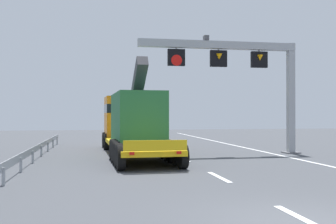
{
  "coord_description": "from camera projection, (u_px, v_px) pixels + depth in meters",
  "views": [
    {
      "loc": [
        -4.39,
        -8.2,
        2.35
      ],
      "look_at": [
        -0.28,
        14.61,
        2.53
      ],
      "focal_mm": 43.17,
      "sensor_mm": 36.0,
      "label": 1
    }
  ],
  "objects": [
    {
      "name": "lane_markings",
      "position": [
        151.0,
        143.0,
        33.71
      ],
      "size": [
        0.2,
        65.09,
        0.01
      ],
      "color": "silver",
      "rests_on": "ground"
    },
    {
      "name": "guardrail_left",
      "position": [
        32.0,
        152.0,
        19.65
      ],
      "size": [
        0.13,
        28.67,
        0.76
      ],
      "color": "#999EA3",
      "rests_on": "ground"
    },
    {
      "name": "overhead_lane_gantry",
      "position": [
        241.0,
        65.0,
        24.34
      ],
      "size": [
        9.94,
        0.9,
        7.08
      ],
      "color": "#9EA0A5",
      "rests_on": "ground"
    },
    {
      "name": "heavy_haul_truck_yellow",
      "position": [
        131.0,
        121.0,
        24.53
      ],
      "size": [
        3.45,
        14.14,
        5.3
      ],
      "color": "yellow",
      "rests_on": "ground"
    },
    {
      "name": "ground",
      "position": [
        299.0,
        222.0,
        8.83
      ],
      "size": [
        112.0,
        112.0,
        0.0
      ],
      "primitive_type": "plane",
      "color": "#424449"
    },
    {
      "name": "edge_line_right",
      "position": [
        295.0,
        159.0,
        21.74
      ],
      "size": [
        0.2,
        63.0,
        0.01
      ],
      "primitive_type": "cube",
      "color": "silver",
      "rests_on": "ground"
    }
  ]
}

